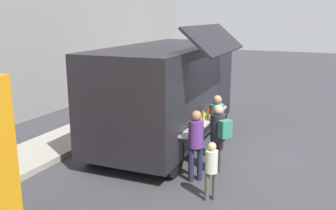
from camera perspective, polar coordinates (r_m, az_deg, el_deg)
The scene contains 7 objects.
ground_plane at distance 10.09m, azimuth 9.87°, elevation -7.20°, with size 60.00×60.00×0.00m, color #38383D.
food_truck_main at distance 10.38m, azimuth -0.08°, elevation 2.25°, with size 5.81×3.21×3.32m.
trash_bin at distance 14.75m, azimuth -2.54°, elevation 1.73°, with size 0.60×0.60×1.03m, color #2E5F3A.
customer_front_ordering at distance 9.42m, azimuth 7.48°, elevation -2.41°, with size 0.33×0.33×1.62m.
customer_mid_with_backpack at distance 8.44m, azimuth 7.80°, elevation -4.17°, with size 0.47×0.52×1.62m.
customer_rear_waiting at distance 8.03m, azimuth 4.31°, elevation -5.30°, with size 0.32×0.32×1.59m.
child_near_queue at distance 7.31m, azimuth 6.69°, elevation -9.30°, with size 0.24×0.24×1.20m.
Camera 1 is at (-9.17, -2.25, 3.55)m, focal length 39.70 mm.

